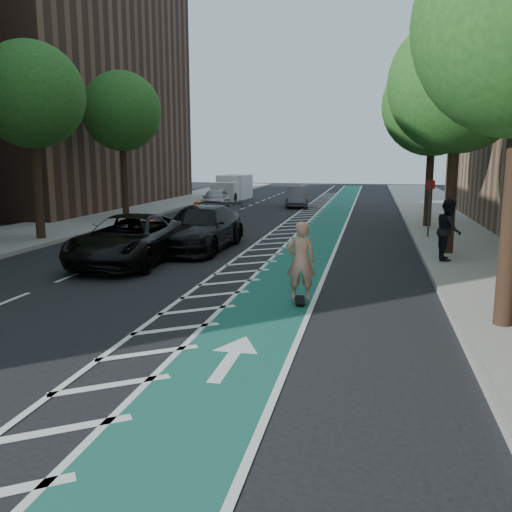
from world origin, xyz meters
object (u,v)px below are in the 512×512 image
(suv_far, at_px, (201,228))
(barrel_a, at_px, (149,232))
(suv_near, at_px, (130,239))
(skateboarder, at_px, (301,261))

(suv_far, xyz_separation_m, barrel_a, (-2.57, 1.13, -0.38))
(suv_near, relative_size, suv_far, 1.02)
(skateboarder, xyz_separation_m, suv_far, (-4.64, 6.82, -0.23))
(suv_near, xyz_separation_m, barrel_a, (-1.11, 4.12, -0.36))
(suv_near, distance_m, suv_far, 3.33)
(skateboarder, height_order, suv_near, skateboarder)
(skateboarder, height_order, barrel_a, skateboarder)
(skateboarder, xyz_separation_m, suv_near, (-6.10, 3.82, -0.25))
(suv_far, bearing_deg, barrel_a, 157.83)
(suv_near, bearing_deg, barrel_a, 102.97)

